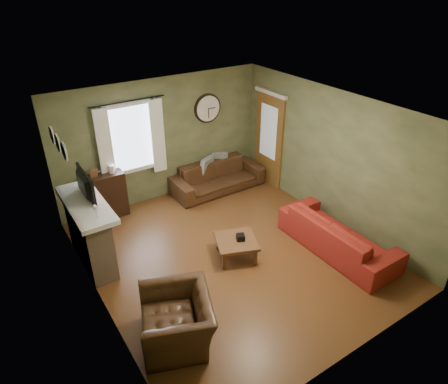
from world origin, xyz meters
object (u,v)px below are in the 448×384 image
bookshelf (106,196)px  sofa_brown (218,177)px  sofa_red (338,235)px  armchair (177,320)px  coffee_table (236,248)px

bookshelf → sofa_brown: (2.50, -0.24, -0.16)m
sofa_red → armchair: size_ratio=2.10×
bookshelf → sofa_brown: bookshelf is taller
sofa_red → coffee_table: 1.83m
bookshelf → armchair: (-0.25, -3.53, -0.13)m
bookshelf → armchair: bearing=-94.0°
coffee_table → armchair: bearing=-148.8°
sofa_brown → sofa_red: (0.56, -3.09, 0.02)m
sofa_red → bookshelf: bearing=42.5°
bookshelf → sofa_red: 4.53m
bookshelf → coffee_table: bearing=-60.3°
sofa_brown → coffee_table: (-1.06, -2.27, -0.13)m
bookshelf → coffee_table: size_ratio=1.39×
bookshelf → armchair: 3.54m
bookshelf → armchair: size_ratio=0.89×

